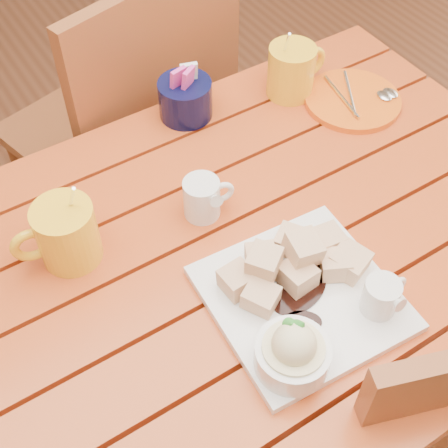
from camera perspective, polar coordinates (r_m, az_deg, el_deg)
ground at (r=1.67m, az=0.55°, el=-18.46°), size 5.00×5.00×0.00m
table at (r=1.10m, az=0.80°, el=-6.13°), size 1.20×0.79×0.75m
dessert_plate at (r=0.93m, az=7.15°, el=-7.11°), size 0.28×0.28×0.11m
coffee_mug_left at (r=0.99m, az=-14.34°, el=-0.84°), size 0.14×0.10×0.16m
coffee_mug_right at (r=1.28m, az=6.26°, el=13.84°), size 0.13×0.09×0.16m
cream_pitcher at (r=1.04m, az=-1.93°, el=2.46°), size 0.09×0.08×0.08m
sugar_caddy at (r=1.22m, az=-3.56°, el=11.43°), size 0.10×0.10×0.11m
orange_saucer at (r=1.30m, az=11.75°, el=11.06°), size 0.19×0.19×0.02m
chair_far at (r=1.56m, az=-8.19°, el=8.87°), size 0.55×0.55×0.96m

